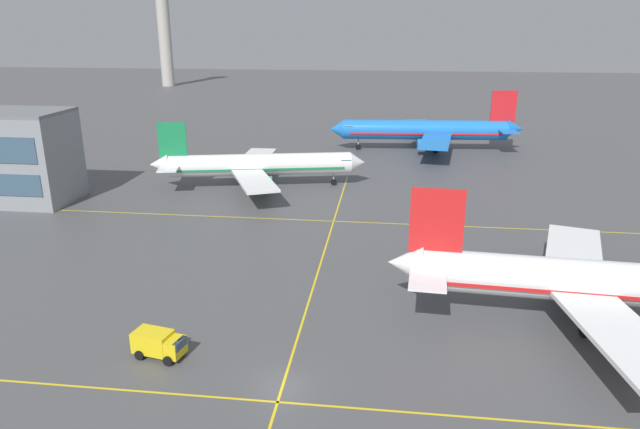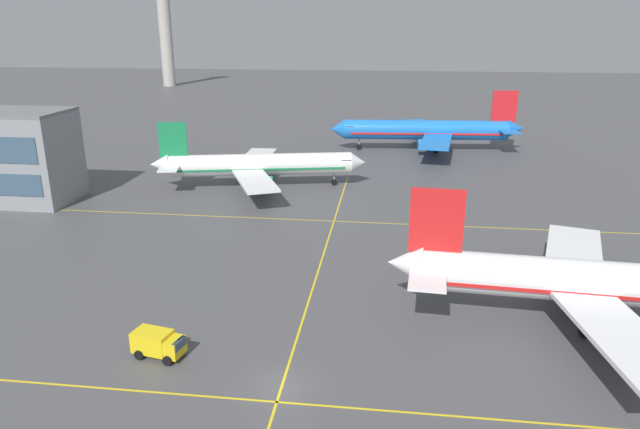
{
  "view_description": "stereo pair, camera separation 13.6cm",
  "coord_description": "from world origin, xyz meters",
  "px_view_note": "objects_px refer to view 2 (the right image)",
  "views": [
    {
      "loc": [
        7.19,
        -35.64,
        25.38
      ],
      "look_at": [
        -0.13,
        23.39,
        5.57
      ],
      "focal_mm": 32.27,
      "sensor_mm": 36.0,
      "label": 1
    },
    {
      "loc": [
        7.33,
        -35.62,
        25.38
      ],
      "look_at": [
        -0.13,
        23.39,
        5.57
      ],
      "focal_mm": 32.27,
      "sensor_mm": 36.0,
      "label": 2
    }
  ],
  "objects_px": {
    "airliner_third_row": "(428,130)",
    "airliner_front_gate": "(602,283)",
    "airliner_second_row": "(258,165)",
    "control_tower": "(165,26)",
    "service_truck_red_van": "(159,343)"
  },
  "relations": [
    {
      "from": "airliner_second_row",
      "to": "airliner_third_row",
      "type": "xyz_separation_m",
      "value": [
        28.66,
        32.41,
        0.57
      ]
    },
    {
      "from": "airliner_front_gate",
      "to": "control_tower",
      "type": "distance_m",
      "value": 224.78
    },
    {
      "from": "control_tower",
      "to": "airliner_front_gate",
      "type": "bearing_deg",
      "value": -59.43
    },
    {
      "from": "airliner_second_row",
      "to": "service_truck_red_van",
      "type": "distance_m",
      "value": 50.44
    },
    {
      "from": "airliner_third_row",
      "to": "airliner_front_gate",
      "type": "bearing_deg",
      "value": -81.29
    },
    {
      "from": "airliner_front_gate",
      "to": "service_truck_red_van",
      "type": "relative_size",
      "value": 8.57
    },
    {
      "from": "airliner_third_row",
      "to": "control_tower",
      "type": "height_order",
      "value": "control_tower"
    },
    {
      "from": "service_truck_red_van",
      "to": "airliner_second_row",
      "type": "bearing_deg",
      "value": 93.92
    },
    {
      "from": "airliner_third_row",
      "to": "service_truck_red_van",
      "type": "distance_m",
      "value": 86.48
    },
    {
      "from": "airliner_second_row",
      "to": "control_tower",
      "type": "height_order",
      "value": "control_tower"
    },
    {
      "from": "airliner_second_row",
      "to": "airliner_third_row",
      "type": "bearing_deg",
      "value": 48.52
    },
    {
      "from": "airliner_front_gate",
      "to": "control_tower",
      "type": "height_order",
      "value": "control_tower"
    },
    {
      "from": "service_truck_red_van",
      "to": "control_tower",
      "type": "height_order",
      "value": "control_tower"
    },
    {
      "from": "airliner_third_row",
      "to": "control_tower",
      "type": "xyz_separation_m",
      "value": [
        -102.69,
        119.82,
        20.23
      ]
    },
    {
      "from": "airliner_front_gate",
      "to": "airliner_third_row",
      "type": "bearing_deg",
      "value": 98.71
    }
  ]
}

